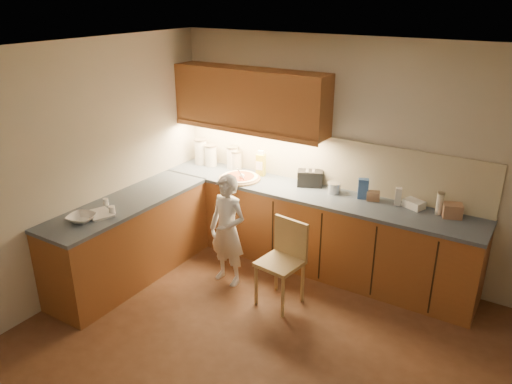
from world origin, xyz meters
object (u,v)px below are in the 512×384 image
at_px(wooden_chair, 284,256).
at_px(oil_jug, 261,164).
at_px(child, 228,230).
at_px(pizza_on_board, 240,178).
at_px(toaster, 310,178).

relative_size(wooden_chair, oil_jug, 2.83).
relative_size(child, oil_jug, 3.97).
distance_m(pizza_on_board, oil_jug, 0.32).
height_order(wooden_chair, toaster, toaster).
height_order(pizza_on_board, toaster, pizza_on_board).
xyz_separation_m(pizza_on_board, oil_jug, (0.14, 0.26, 0.12)).
xyz_separation_m(pizza_on_board, child, (0.32, -0.71, -0.32)).
bearing_deg(toaster, pizza_on_board, 174.12).
bearing_deg(toaster, oil_jug, 156.50).
relative_size(pizza_on_board, wooden_chair, 0.56).
xyz_separation_m(wooden_chair, oil_jug, (-0.88, 0.97, 0.55)).
distance_m(child, oil_jug, 1.08).
distance_m(wooden_chair, toaster, 1.12).
height_order(child, wooden_chair, child).
bearing_deg(oil_jug, toaster, 0.40).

